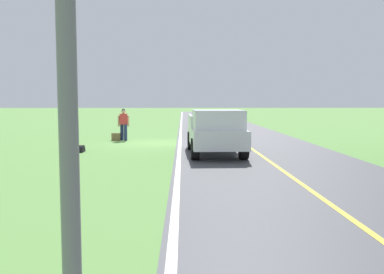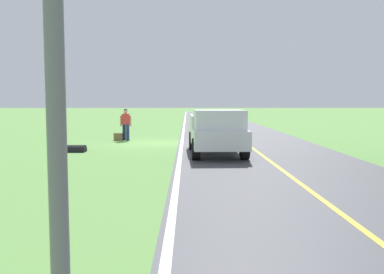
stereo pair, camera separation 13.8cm
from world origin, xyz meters
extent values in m
plane|color=#609347|center=(0.00, 0.00, 0.00)|extent=(200.00, 200.00, 0.00)
cube|color=#47474C|center=(-4.58, 0.00, 0.00)|extent=(6.89, 120.00, 0.00)
cube|color=silver|center=(-1.31, 0.00, 0.01)|extent=(0.16, 117.60, 0.00)
cube|color=gold|center=(-4.58, 0.00, 0.01)|extent=(0.14, 117.60, 0.00)
cylinder|color=navy|center=(1.64, -1.36, 0.44)|extent=(0.18, 0.18, 0.88)
cylinder|color=navy|center=(1.87, -1.60, 0.44)|extent=(0.18, 0.18, 0.88)
cube|color=red|center=(1.76, -1.48, 1.17)|extent=(0.41, 0.27, 0.58)
sphere|color=tan|center=(1.76, -1.48, 1.57)|extent=(0.23, 0.23, 0.23)
sphere|color=#4C564C|center=(1.76, -1.48, 1.65)|extent=(0.20, 0.20, 0.20)
cube|color=#234C2D|center=(1.76, -1.68, 1.20)|extent=(0.33, 0.21, 0.44)
cylinder|color=tan|center=(1.50, -1.47, 1.06)|extent=(0.10, 0.10, 0.58)
cylinder|color=tan|center=(2.02, -1.45, 1.06)|extent=(0.10, 0.10, 0.58)
cube|color=brown|center=(2.18, -1.42, 0.20)|extent=(0.47, 0.21, 0.41)
cube|color=silver|center=(-2.77, 4.34, 0.75)|extent=(2.14, 5.45, 0.70)
cube|color=silver|center=(-2.80, 5.53, 1.46)|extent=(1.90, 2.21, 0.72)
cube|color=black|center=(-2.80, 5.53, 1.53)|extent=(1.71, 1.34, 0.43)
cube|color=silver|center=(-3.68, 3.23, 1.33)|extent=(0.18, 3.03, 0.45)
cube|color=silver|center=(-1.80, 3.28, 1.33)|extent=(0.18, 3.03, 0.45)
cube|color=silver|center=(-2.70, 1.75, 1.33)|extent=(1.84, 0.15, 0.45)
cylinder|color=black|center=(-3.72, 6.06, 0.40)|extent=(0.32, 0.81, 0.80)
cylinder|color=black|center=(-1.92, 6.11, 0.40)|extent=(0.32, 0.81, 0.80)
cylinder|color=black|center=(-3.63, 2.77, 0.40)|extent=(0.32, 0.81, 0.80)
cylinder|color=black|center=(-1.83, 2.81, 0.40)|extent=(0.32, 0.81, 0.80)
cylinder|color=slate|center=(-0.54, 18.22, 2.60)|extent=(0.16, 0.16, 5.20)
cylinder|color=black|center=(3.13, 3.70, 0.00)|extent=(0.80, 0.60, 0.60)
camera|label=1|loc=(-1.47, 21.67, 2.19)|focal=39.81mm
camera|label=2|loc=(-1.61, 21.67, 2.19)|focal=39.81mm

